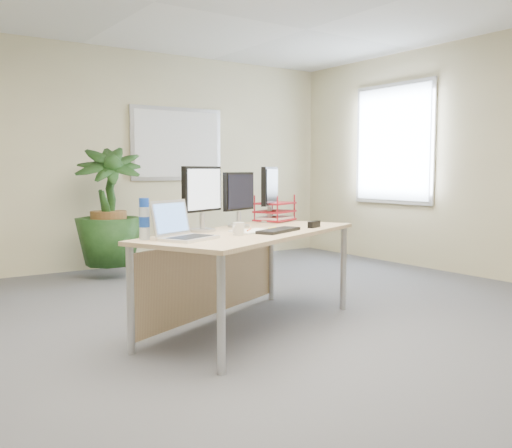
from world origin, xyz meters
TOP-DOWN VIEW (x-y plane):
  - floor at (0.00, 0.00)m, footprint 8.00×8.00m
  - back_wall at (0.00, 4.00)m, footprint 7.00×0.04m
  - whiteboard at (1.20, 3.97)m, footprint 1.30×0.04m
  - window at (3.47, 2.30)m, footprint 0.04×1.30m
  - desk at (0.14, 0.83)m, footprint 2.12×1.55m
  - floor_plant at (0.02, 3.33)m, footprint 1.07×1.07m
  - monitor_left at (-0.13, 0.92)m, footprint 0.42×0.22m
  - monitor_right at (0.28, 1.05)m, footprint 0.38×0.20m
  - monitor_dark at (0.74, 1.26)m, footprint 0.36×0.31m
  - laptop at (-0.48, 0.58)m, footprint 0.46×0.43m
  - keyboard at (0.31, 0.56)m, footprint 0.45×0.31m
  - coffee_mug at (-0.05, 0.56)m, footprint 0.12×0.08m
  - spiral_notebook at (0.15, 0.67)m, footprint 0.31×0.25m
  - orange_pen at (0.13, 0.69)m, footprint 0.11×0.12m
  - yellow_highlighter at (0.38, 0.74)m, footprint 0.11×0.07m
  - water_bottle at (-0.70, 0.69)m, footprint 0.07×0.07m
  - letter_tray at (0.81, 1.29)m, footprint 0.43×0.38m
  - stapler at (0.75, 0.67)m, footprint 0.16×0.10m

SIDE VIEW (x-z plane):
  - floor at x=0.00m, z-range 0.00..0.00m
  - desk at x=0.14m, z-range 0.22..0.97m
  - floor_plant at x=0.02m, z-range 0.00..1.50m
  - spiral_notebook at x=0.15m, z-range 0.75..0.76m
  - yellow_highlighter at x=0.38m, z-range 0.75..0.77m
  - keyboard at x=0.31m, z-range 0.75..0.78m
  - orange_pen at x=0.13m, z-range 0.76..0.77m
  - stapler at x=0.75m, z-range 0.75..0.80m
  - coffee_mug at x=-0.05m, z-range 0.75..0.84m
  - laptop at x=-0.48m, z-range 0.69..0.94m
  - letter_tray at x=0.81m, z-range 0.74..0.91m
  - water_bottle at x=-0.70m, z-range 0.75..1.02m
  - monitor_right at x=0.28m, z-range 0.78..1.23m
  - monitor_dark at x=0.74m, z-range 0.79..1.28m
  - monitor_left at x=-0.13m, z-range 0.79..1.28m
  - back_wall at x=0.00m, z-range 0.00..2.70m
  - whiteboard at x=1.20m, z-range 1.07..2.02m
  - window at x=3.47m, z-range 0.77..2.33m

